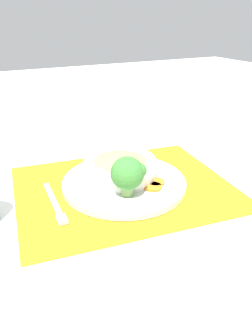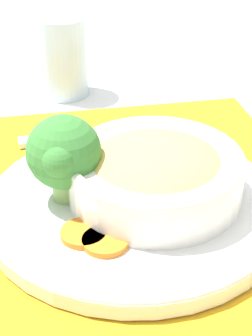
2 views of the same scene
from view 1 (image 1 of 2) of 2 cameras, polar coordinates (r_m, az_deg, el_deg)
name	(u,v)px [view 1 (image 1 of 2)]	position (r m, az deg, el deg)	size (l,w,h in m)	color
ground_plane	(124,188)	(0.81, -0.32, -3.43)	(4.00, 4.00, 0.00)	white
placemat	(124,187)	(0.81, -0.32, -3.30)	(0.57, 0.48, 0.00)	orange
plate	(124,182)	(0.81, -0.33, -2.48)	(0.30, 0.30, 0.02)	white
bowl	(120,166)	(0.81, -1.02, 0.33)	(0.18, 0.18, 0.06)	silver
broccoli_floret	(128,173)	(0.72, 0.28, -0.96)	(0.08, 0.08, 0.09)	#84AD5B
carrot_slice_near	(153,187)	(0.77, 4.67, -3.27)	(0.04, 0.04, 0.01)	orange
carrot_slice_middle	(155,182)	(0.79, 5.15, -2.49)	(0.04, 0.04, 0.01)	orange
fork	(56,206)	(0.74, -12.12, -6.52)	(0.03, 0.18, 0.01)	silver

